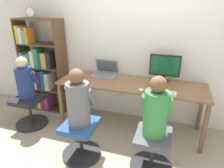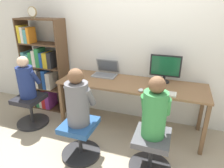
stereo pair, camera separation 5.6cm
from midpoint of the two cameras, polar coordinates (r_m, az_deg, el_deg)
ground_plane at (r=3.07m, az=2.95°, el=-15.46°), size 14.00×14.00×0.00m
wall_back at (r=3.19m, az=6.92°, el=11.67°), size 10.00×0.05×2.60m
desk at (r=2.99m, az=4.88°, el=-0.94°), size 2.17×0.66×0.78m
desktop_monitor at (r=3.01m, az=14.29°, el=4.55°), size 0.44×0.16×0.41m
laptop at (r=3.26m, az=-2.53°, el=3.41°), size 0.38×0.33×0.24m
keyboard at (r=2.69m, az=13.35°, el=-2.31°), size 0.38×0.13×0.03m
computer_mouse_by_keyboard at (r=2.70m, az=7.71°, el=-1.66°), size 0.07×0.09×0.03m
office_chair_left at (r=2.52m, az=10.72°, el=-18.09°), size 0.51×0.51×0.49m
office_chair_right at (r=2.69m, az=-9.51°, el=-14.99°), size 0.51×0.51×0.49m
person_at_monitor at (r=2.21m, az=11.74°, el=-7.22°), size 0.32×0.32×0.70m
person_at_laptop at (r=2.41m, az=-10.26°, el=-4.61°), size 0.34×0.32×0.71m
bookshelf at (r=3.82m, az=-20.24°, el=3.36°), size 0.79×0.33×1.64m
desk_clock at (r=3.56m, az=-22.68°, el=18.41°), size 0.16×0.03×0.18m
office_chair_side at (r=3.53m, az=-22.80°, el=-6.85°), size 0.51×0.51×0.49m
person_near_shelf at (r=3.32m, az=-24.07°, el=1.06°), size 0.31×0.30×0.66m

